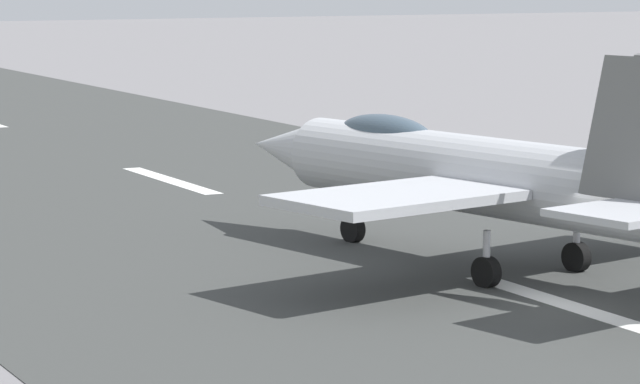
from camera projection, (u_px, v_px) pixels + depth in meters
The scene contains 3 objects.
ground_plane at pixel (586, 312), 35.35m from camera, with size 400.00×400.00×0.00m, color slate.
runway_strip at pixel (587, 312), 35.33m from camera, with size 240.00×26.00×0.02m.
fighter_jet at pixel (478, 173), 40.19m from camera, with size 18.20×13.52×5.67m.
Camera 1 is at (-28.02, 21.19, 7.61)m, focal length 88.80 mm.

